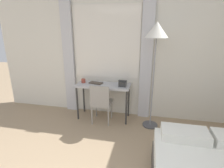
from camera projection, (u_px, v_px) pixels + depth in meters
name	position (u px, v px, depth m)	size (l,w,h in m)	color
wall_back_with_window	(117.00, 55.00, 3.71)	(5.59, 0.13, 2.70)	silver
desk	(103.00, 88.00, 3.67)	(1.12, 0.45, 0.76)	#B2B2B7
desk_chair	(101.00, 101.00, 3.52)	(0.41, 0.41, 0.83)	gray
standing_lamp	(156.00, 37.00, 3.02)	(0.40, 0.40, 1.99)	#4C4C51
telephone	(123.00, 84.00, 3.52)	(0.17, 0.16, 0.12)	#2D2D2D
book	(96.00, 83.00, 3.70)	(0.30, 0.20, 0.02)	#4C4238
mug	(83.00, 81.00, 3.76)	(0.09, 0.09, 0.08)	#993F33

